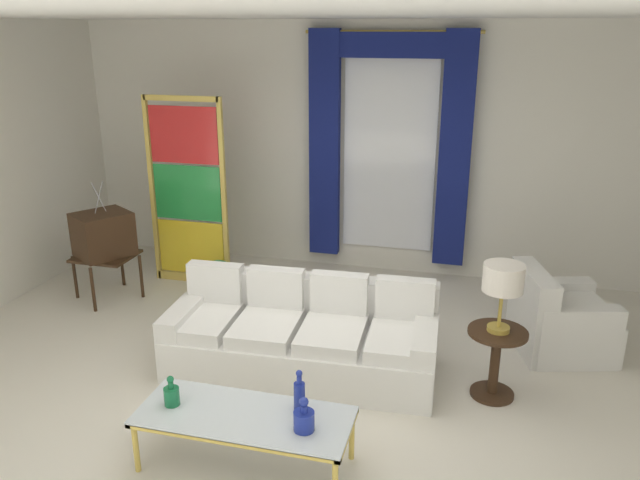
{
  "coord_description": "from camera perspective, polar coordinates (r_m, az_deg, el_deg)",
  "views": [
    {
      "loc": [
        1.38,
        -4.38,
        2.91
      ],
      "look_at": [
        -0.01,
        0.9,
        1.05
      ],
      "focal_mm": 35.19,
      "sensor_mm": 36.0,
      "label": 1
    }
  ],
  "objects": [
    {
      "name": "wall_rear",
      "position": [
        7.7,
        4.18,
        8.21
      ],
      "size": [
        8.0,
        0.12,
        3.0
      ],
      "primitive_type": "cube",
      "color": "white",
      "rests_on": "ground"
    },
    {
      "name": "peacock_figurine",
      "position": [
        7.1,
        -9.52,
        -3.73
      ],
      "size": [
        0.44,
        0.6,
        0.5
      ],
      "color": "beige",
      "rests_on": "ground"
    },
    {
      "name": "bottle_blue_decanter",
      "position": [
        4.6,
        -13.34,
        -13.53
      ],
      "size": [
        0.11,
        0.11,
        0.23
      ],
      "color": "#196B3D",
      "rests_on": "coffee_table"
    },
    {
      "name": "round_side_table",
      "position": [
        5.4,
        15.66,
        -10.22
      ],
      "size": [
        0.48,
        0.48,
        0.59
      ],
      "color": "#382314",
      "rests_on": "ground"
    },
    {
      "name": "couch_white_long",
      "position": [
        5.63,
        -1.53,
        -8.76
      ],
      "size": [
        2.38,
        1.02,
        0.86
      ],
      "color": "white",
      "rests_on": "ground"
    },
    {
      "name": "curtained_window",
      "position": [
        7.45,
        6.29,
        9.66
      ],
      "size": [
        2.0,
        0.17,
        2.7
      ],
      "color": "white",
      "rests_on": "ground"
    },
    {
      "name": "table_lamp_brass",
      "position": [
        5.11,
        16.32,
        -3.6
      ],
      "size": [
        0.32,
        0.32,
        0.57
      ],
      "color": "#B29338",
      "rests_on": "round_side_table"
    },
    {
      "name": "stained_glass_divider",
      "position": [
        7.4,
        -11.93,
        3.9
      ],
      "size": [
        0.95,
        0.05,
        2.2
      ],
      "color": "gold",
      "rests_on": "ground"
    },
    {
      "name": "coffee_table",
      "position": [
        4.48,
        -6.9,
        -15.82
      ],
      "size": [
        1.48,
        0.58,
        0.41
      ],
      "color": "silver",
      "rests_on": "ground"
    },
    {
      "name": "bottle_crystal_tall",
      "position": [
        4.24,
        -1.47,
        -15.95
      ],
      "size": [
        0.14,
        0.14,
        0.24
      ],
      "color": "navy",
      "rests_on": "coffee_table"
    },
    {
      "name": "ceiling_slab",
      "position": [
        5.37,
        -0.2,
        19.97
      ],
      "size": [
        8.0,
        7.6,
        0.04
      ],
      "primitive_type": "cube",
      "color": "white"
    },
    {
      "name": "armchair_white",
      "position": [
        6.33,
        20.73,
        -6.98
      ],
      "size": [
        1.0,
        0.99,
        0.8
      ],
      "color": "white",
      "rests_on": "ground"
    },
    {
      "name": "bottle_amber_squat",
      "position": [
        4.42,
        -1.89,
        -13.81
      ],
      "size": [
        0.08,
        0.08,
        0.3
      ],
      "color": "navy",
      "rests_on": "coffee_table"
    },
    {
      "name": "ground_plane",
      "position": [
        5.44,
        -2.39,
        -13.56
      ],
      "size": [
        16.0,
        16.0,
        0.0
      ],
      "primitive_type": "plane",
      "color": "silver"
    },
    {
      "name": "vintage_tv",
      "position": [
        7.29,
        -19.1,
        0.31
      ],
      "size": [
        0.74,
        0.77,
        1.35
      ],
      "color": "#382314",
      "rests_on": "ground"
    }
  ]
}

